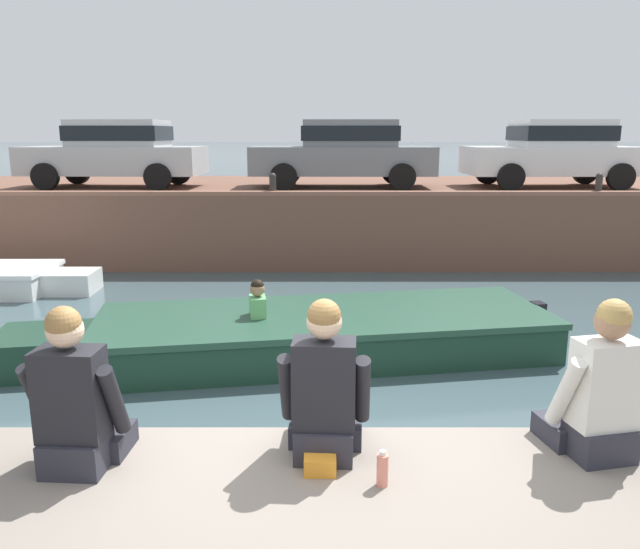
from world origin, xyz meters
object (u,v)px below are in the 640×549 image
at_px(car_left_inner_grey, 343,151).
at_px(person_seated_left, 74,406).
at_px(motorboat_passing, 301,334).
at_px(mooring_bollard_east, 596,183).
at_px(person_seated_right, 323,395).
at_px(mooring_bollard_mid, 270,183).
at_px(person_seated_middle, 596,395).
at_px(car_centre_white, 552,151).
at_px(car_leftmost_silver, 114,151).
at_px(bottle_drink, 380,469).

height_order(car_left_inner_grey, person_seated_left, car_left_inner_grey).
bearing_deg(motorboat_passing, car_left_inner_grey, 83.43).
height_order(mooring_bollard_east, person_seated_right, mooring_bollard_east).
bearing_deg(motorboat_passing, mooring_bollard_east, 40.91).
bearing_deg(mooring_bollard_mid, person_seated_middle, -74.79).
height_order(mooring_bollard_east, person_seated_middle, mooring_bollard_east).
bearing_deg(car_centre_white, car_leftmost_silver, -179.98).
xyz_separation_m(car_centre_white, mooring_bollard_east, (0.29, -1.82, -0.61)).
bearing_deg(bottle_drink, car_centre_white, 66.39).
distance_m(motorboat_passing, car_left_inner_grey, 7.40).
xyz_separation_m(motorboat_passing, car_left_inner_grey, (0.81, 7.03, 2.17)).
height_order(car_centre_white, person_seated_right, car_centre_white).
distance_m(car_left_inner_grey, person_seated_middle, 11.52).
bearing_deg(mooring_bollard_east, car_leftmost_silver, 170.20).
height_order(mooring_bollard_east, person_seated_left, mooring_bollard_east).
relative_size(person_seated_left, person_seated_right, 1.00).
distance_m(car_centre_white, mooring_bollard_mid, 6.74).
distance_m(mooring_bollard_east, person_seated_left, 12.10).
xyz_separation_m(car_leftmost_silver, mooring_bollard_mid, (3.78, -1.82, -0.61)).
bearing_deg(car_left_inner_grey, car_leftmost_silver, -179.98).
bearing_deg(person_seated_right, car_left_inner_grey, 87.21).
bearing_deg(person_seated_left, car_centre_white, 59.36).
xyz_separation_m(person_seated_left, bottle_drink, (1.71, -0.20, -0.28)).
distance_m(motorboat_passing, mooring_bollard_mid, 5.49).
bearing_deg(motorboat_passing, person_seated_right, -86.71).
bearing_deg(mooring_bollard_mid, car_left_inner_grey, 49.39).
distance_m(person_seated_left, person_seated_right, 1.40).
relative_size(car_left_inner_grey, mooring_bollard_east, 9.55).
xyz_separation_m(mooring_bollard_east, person_seated_right, (-5.75, -9.60, -0.49)).
bearing_deg(car_left_inner_grey, car_centre_white, 0.02).
bearing_deg(person_seated_left, mooring_bollard_east, 53.75).
bearing_deg(person_seated_left, person_seated_right, 5.94).
bearing_deg(mooring_bollard_east, motorboat_passing, -139.09).
height_order(car_leftmost_silver, person_seated_right, car_leftmost_silver).
relative_size(motorboat_passing, person_seated_middle, 7.41).
bearing_deg(mooring_bollard_east, person_seated_right, -120.92).
relative_size(car_leftmost_silver, car_left_inner_grey, 0.98).
relative_size(car_leftmost_silver, person_seated_middle, 4.33).
xyz_separation_m(car_leftmost_silver, person_seated_middle, (6.39, -11.42, -1.09)).
bearing_deg(car_leftmost_silver, person_seated_right, -67.25).
bearing_deg(person_seated_middle, mooring_bollard_east, 66.63).
distance_m(motorboat_passing, person_seated_left, 4.81).
bearing_deg(motorboat_passing, person_seated_middle, -67.11).
relative_size(car_centre_white, bottle_drink, 19.45).
relative_size(car_leftmost_silver, mooring_bollard_mid, 9.39).
bearing_deg(car_centre_white, motorboat_passing, -129.09).
bearing_deg(motorboat_passing, person_seated_left, -104.13).
xyz_separation_m(car_left_inner_grey, mooring_bollard_mid, (-1.56, -1.82, -0.61)).
relative_size(car_leftmost_silver, person_seated_left, 4.33).
height_order(car_left_inner_grey, mooring_bollard_mid, car_left_inner_grey).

